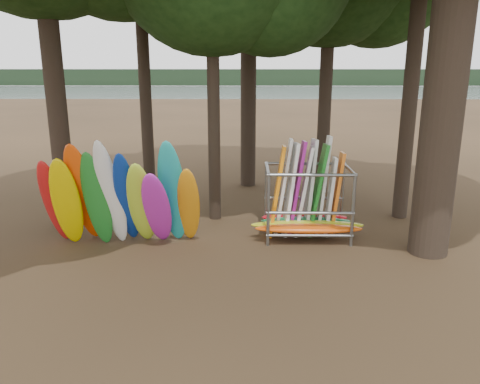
{
  "coord_description": "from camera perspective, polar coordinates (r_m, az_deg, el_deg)",
  "views": [
    {
      "loc": [
        0.06,
        -11.13,
        4.82
      ],
      "look_at": [
        -0.11,
        1.5,
        1.4
      ],
      "focal_mm": 35.0,
      "sensor_mm": 36.0,
      "label": 1
    }
  ],
  "objects": [
    {
      "name": "kayak_row",
      "position": [
        12.9,
        -14.58,
        -0.98
      ],
      "size": [
        4.33,
        1.92,
        3.2
      ],
      "color": "#B61515",
      "rests_on": "ground"
    },
    {
      "name": "far_shore",
      "position": [
        121.16,
        0.78,
        13.8
      ],
      "size": [
        160.0,
        4.0,
        4.0
      ],
      "primitive_type": "cube",
      "color": "black",
      "rests_on": "ground"
    },
    {
      "name": "storage_rack",
      "position": [
        13.56,
        8.16,
        -1.44
      ],
      "size": [
        3.24,
        1.54,
        2.92
      ],
      "color": "slate",
      "rests_on": "ground"
    },
    {
      "name": "lake",
      "position": [
        71.29,
        0.75,
        11.26
      ],
      "size": [
        160.0,
        160.0,
        0.0
      ],
      "primitive_type": "plane",
      "color": "gray",
      "rests_on": "ground"
    },
    {
      "name": "ground",
      "position": [
        12.13,
        0.43,
        -8.26
      ],
      "size": [
        120.0,
        120.0,
        0.0
      ],
      "primitive_type": "plane",
      "color": "#47331E",
      "rests_on": "ground"
    }
  ]
}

